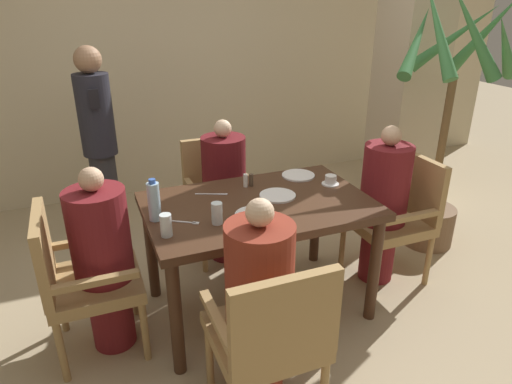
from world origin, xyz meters
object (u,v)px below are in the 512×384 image
object	(u,v)px
standing_host	(99,141)
potted_palm	(442,145)
diner_in_far_chair	(224,190)
plate_dessert_center	(298,175)
glass_tall_near	(217,213)
water_bottle	(154,201)
chair_near_corner	(271,334)
diner_in_near_chair	(259,303)
plate_main_right	(278,195)
teacup_with_saucer	(331,180)
chair_right_side	(398,212)
plate_main_left	(255,215)
chair_far_side	(219,192)
diner_in_left_chair	(103,259)
diner_in_right_chair	(383,204)
glass_tall_mid	(166,225)
chair_left_side	(79,275)

from	to	relation	value
standing_host	potted_palm	xyz separation A→B (m)	(2.42, -1.09, 0.00)
diner_in_far_chair	potted_palm	xyz separation A→B (m)	(1.61, -0.41, 0.28)
plate_dessert_center	glass_tall_near	bearing A→B (deg)	-147.33
diner_in_far_chair	water_bottle	bearing A→B (deg)	-132.44
diner_in_far_chair	chair_near_corner	xyz separation A→B (m)	(-0.27, -1.48, -0.07)
diner_in_near_chair	plate_dessert_center	xyz separation A→B (m)	(0.68, 0.97, 0.19)
glass_tall_near	plate_main_right	bearing A→B (deg)	24.60
teacup_with_saucer	water_bottle	bearing A→B (deg)	-175.91
diner_in_near_chair	glass_tall_near	distance (m)	0.56
chair_right_side	teacup_with_saucer	size ratio (longest dim) A/B	7.81
standing_host	teacup_with_saucer	world-z (taller)	standing_host
plate_main_left	diner_in_far_chair	bearing A→B (deg)	83.95
chair_right_side	plate_main_left	distance (m)	1.18
chair_far_side	plate_dessert_center	world-z (taller)	chair_far_side
diner_in_far_chair	teacup_with_saucer	world-z (taller)	diner_in_far_chair
potted_palm	glass_tall_near	xyz separation A→B (m)	(-1.93, -0.43, -0.03)
plate_dessert_center	glass_tall_near	xyz separation A→B (m)	(-0.72, -0.46, 0.05)
diner_in_left_chair	plate_main_left	xyz separation A→B (m)	(0.83, -0.16, 0.19)
diner_in_right_chair	chair_near_corner	world-z (taller)	diner_in_right_chair
diner_in_left_chair	plate_dessert_center	size ratio (longest dim) A/B	4.92
diner_in_near_chair	potted_palm	xyz separation A→B (m)	(1.88, 0.94, 0.27)
chair_right_side	plate_main_right	size ratio (longest dim) A/B	3.96
glass_tall_mid	diner_in_right_chair	bearing A→B (deg)	7.72
diner_in_near_chair	glass_tall_near	world-z (taller)	diner_in_near_chair
diner_in_near_chair	standing_host	bearing A→B (deg)	104.73
potted_palm	plate_dessert_center	distance (m)	1.21
standing_host	plate_main_left	bearing A→B (deg)	-64.74
chair_far_side	diner_in_near_chair	world-z (taller)	diner_in_near_chair
standing_host	glass_tall_near	size ratio (longest dim) A/B	12.80
standing_host	potted_palm	distance (m)	2.65
chair_left_side	teacup_with_saucer	distance (m)	1.62
potted_palm	plate_dessert_center	size ratio (longest dim) A/B	8.96
glass_tall_mid	water_bottle	bearing A→B (deg)	95.58
diner_in_right_chair	chair_left_side	bearing A→B (deg)	180.00
diner_in_left_chair	teacup_with_saucer	xyz separation A→B (m)	(1.46, 0.09, 0.21)
diner_in_far_chair	plate_dessert_center	distance (m)	0.59
diner_in_far_chair	chair_right_side	size ratio (longest dim) A/B	1.24
potted_palm	plate_main_right	bearing A→B (deg)	-171.25
teacup_with_saucer	water_bottle	xyz separation A→B (m)	(-1.15, -0.08, 0.09)
standing_host	plate_main_right	xyz separation A→B (m)	(0.94, -1.32, -0.08)
diner_in_left_chair	teacup_with_saucer	world-z (taller)	diner_in_left_chair
chair_near_corner	plate_main_left	bearing A→B (deg)	74.54
plate_main_left	chair_near_corner	bearing A→B (deg)	-105.46
chair_left_side	glass_tall_near	size ratio (longest dim) A/B	7.27
plate_main_right	water_bottle	size ratio (longest dim) A/B	0.93
diner_in_far_chair	plate_dessert_center	size ratio (longest dim) A/B	4.89
chair_far_side	potted_palm	bearing A→B (deg)	-18.64
chair_right_side	water_bottle	distance (m)	1.70
chair_far_side	teacup_with_saucer	size ratio (longest dim) A/B	7.81
diner_in_near_chair	plate_main_left	bearing A→B (deg)	70.76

